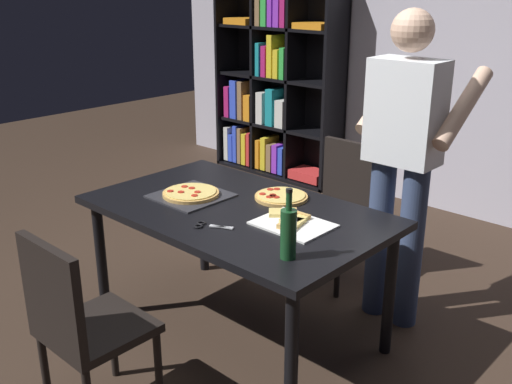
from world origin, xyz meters
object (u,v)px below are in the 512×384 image
(chair_far_side, at_px, (341,203))
(bookshelf, at_px, (275,85))
(person_serving_pizza, at_px, (404,153))
(kitchen_scissors, at_px, (208,225))
(dining_table, at_px, (237,221))
(wine_bottle, at_px, (288,232))
(second_pizza_plain, at_px, (281,197))
(pepperoni_pizza_on_tray, at_px, (191,194))
(chair_near_camera, at_px, (79,320))

(chair_far_side, relative_size, bookshelf, 0.46)
(person_serving_pizza, bearing_deg, kitchen_scissors, -114.61)
(bookshelf, distance_m, kitchen_scissors, 3.25)
(dining_table, xyz_separation_m, person_serving_pizza, (0.54, 0.74, 0.32))
(chair_far_side, bearing_deg, bookshelf, 141.82)
(kitchen_scissors, bearing_deg, dining_table, 104.43)
(chair_far_side, xyz_separation_m, kitchen_scissors, (0.07, -1.24, 0.24))
(wine_bottle, xyz_separation_m, second_pizza_plain, (-0.50, 0.54, -0.11))
(dining_table, xyz_separation_m, chair_far_side, (0.00, 0.96, -0.16))
(chair_far_side, bearing_deg, dining_table, -90.00)
(wine_bottle, bearing_deg, pepperoni_pizza_on_tray, 165.83)
(chair_far_side, height_order, kitchen_scissors, chair_far_side)
(chair_near_camera, distance_m, pepperoni_pizza_on_tray, 1.00)
(chair_near_camera, height_order, bookshelf, bookshelf)
(chair_far_side, relative_size, second_pizza_plain, 3.09)
(person_serving_pizza, distance_m, kitchen_scissors, 1.14)
(pepperoni_pizza_on_tray, bearing_deg, wine_bottle, -14.17)
(chair_near_camera, height_order, kitchen_scissors, chair_near_camera)
(person_serving_pizza, height_order, kitchen_scissors, person_serving_pizza)
(dining_table, distance_m, second_pizza_plain, 0.29)
(chair_far_side, distance_m, kitchen_scissors, 1.26)
(dining_table, bearing_deg, person_serving_pizza, 54.23)
(chair_far_side, distance_m, wine_bottle, 1.41)
(person_serving_pizza, height_order, pepperoni_pizza_on_tray, person_serving_pizza)
(dining_table, distance_m, chair_near_camera, 0.98)
(bookshelf, relative_size, wine_bottle, 6.17)
(person_serving_pizza, bearing_deg, bookshelf, 145.00)
(chair_near_camera, bearing_deg, dining_table, 90.00)
(person_serving_pizza, bearing_deg, second_pizza_plain, -133.83)
(dining_table, distance_m, wine_bottle, 0.67)
(person_serving_pizza, distance_m, second_pizza_plain, 0.70)
(dining_table, distance_m, person_serving_pizza, 0.97)
(second_pizza_plain, bearing_deg, chair_near_camera, -93.64)
(dining_table, bearing_deg, wine_bottle, -25.16)
(second_pizza_plain, bearing_deg, wine_bottle, -47.20)
(pepperoni_pizza_on_tray, height_order, wine_bottle, wine_bottle)
(person_serving_pizza, xyz_separation_m, kitchen_scissors, (-0.47, -1.02, -0.24))
(chair_near_camera, bearing_deg, bookshelf, 118.28)
(chair_near_camera, bearing_deg, pepperoni_pizza_on_tray, 108.49)
(person_serving_pizza, bearing_deg, chair_near_camera, -107.42)
(wine_bottle, xyz_separation_m, kitchen_scissors, (-0.51, -0.00, -0.11))
(chair_far_side, xyz_separation_m, wine_bottle, (0.58, -1.23, 0.36))
(dining_table, relative_size, chair_far_side, 1.76)
(dining_table, distance_m, chair_far_side, 0.98)
(chair_near_camera, xyz_separation_m, kitchen_scissors, (0.07, 0.69, 0.24))
(dining_table, distance_m, pepperoni_pizza_on_tray, 0.32)
(chair_far_side, bearing_deg, chair_near_camera, -90.00)
(bookshelf, relative_size, pepperoni_pizza_on_tray, 5.25)
(bookshelf, bearing_deg, kitchen_scissors, -54.82)
(wine_bottle, bearing_deg, kitchen_scissors, -179.79)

